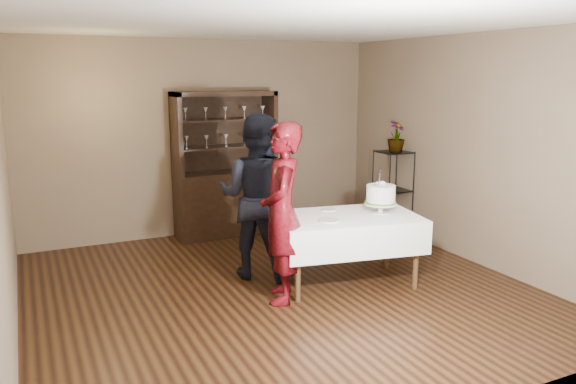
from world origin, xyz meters
name	(u,v)px	position (x,y,z in m)	size (l,w,h in m)	color
floor	(280,290)	(0.00, 0.00, 0.00)	(5.00, 5.00, 0.00)	black
ceiling	(279,24)	(0.00, 0.00, 2.70)	(5.00, 5.00, 0.00)	silver
back_wall	(205,138)	(0.00, 2.50, 1.35)	(5.00, 0.02, 2.70)	brown
wall_left	(1,184)	(-2.50, 0.00, 1.35)	(0.02, 5.00, 2.70)	brown
wall_right	(470,149)	(2.50, 0.00, 1.35)	(0.02, 5.00, 2.70)	brown
china_hutch	(226,188)	(0.20, 2.25, 0.66)	(1.40, 0.48, 2.00)	black
plant_etagere	(393,190)	(2.28, 1.20, 0.65)	(0.42, 0.42, 1.20)	black
cake_table	(346,232)	(0.73, -0.12, 0.58)	(1.65, 1.18, 0.75)	white
woman	(282,213)	(-0.08, -0.24, 0.89)	(0.65, 0.43, 1.79)	#330406
man	(257,197)	(-0.04, 0.52, 0.91)	(0.88, 0.69, 1.82)	black
cake	(381,196)	(1.12, -0.18, 0.95)	(0.35, 0.35, 0.48)	white
plate_near	(329,220)	(0.45, -0.24, 0.76)	(0.22, 0.22, 0.01)	white
plate_far	(328,210)	(0.67, 0.17, 0.76)	(0.17, 0.17, 0.01)	white
potted_plant	(396,137)	(2.28, 1.16, 1.40)	(0.24, 0.24, 0.42)	#4C7236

